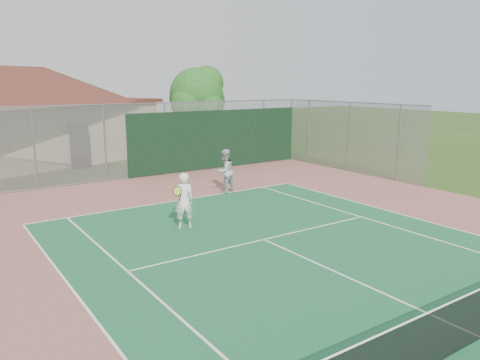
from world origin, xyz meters
name	(u,v)px	position (x,y,z in m)	size (l,w,h in m)	color
back_fence	(168,141)	(2.11, 16.98, 1.67)	(20.08, 0.11, 3.53)	gray
side_fence_right	(349,137)	(10.00, 12.50, 1.75)	(0.08, 9.00, 3.50)	gray
clubhouse	(15,105)	(-3.26, 25.43, 3.20)	(16.92, 13.81, 6.31)	tan
tree	(198,97)	(6.47, 21.68, 3.59)	(3.91, 3.71, 5.46)	#3A2415
player_white_front	(184,201)	(-1.39, 8.67, 0.88)	(0.88, 0.64, 1.75)	white
player_grey_back	(225,172)	(2.24, 12.01, 0.89)	(1.03, 0.90, 1.79)	#B1B4B7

